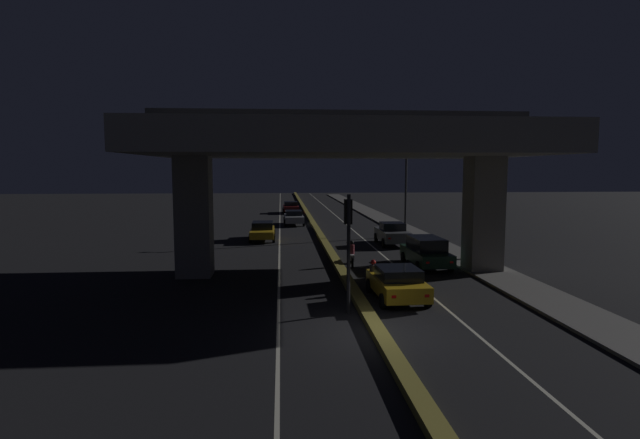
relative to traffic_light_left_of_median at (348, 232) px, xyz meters
name	(u,v)px	position (x,y,z in m)	size (l,w,h in m)	color
ground_plane	(377,334)	(0.66, -2.58, -3.16)	(200.00, 200.00, 0.00)	black
lane_line_left_inner	(280,223)	(-2.69, 32.42, -3.16)	(0.12, 126.00, 0.00)	beige
lane_line_right_inner	(344,223)	(4.01, 32.42, -3.16)	(0.12, 126.00, 0.00)	beige
median_divider	(312,222)	(0.66, 32.42, -3.03)	(0.52, 126.00, 0.26)	olive
sidewalk_right	(405,230)	(8.70, 25.42, -3.10)	(2.59, 126.00, 0.12)	#5B5956
elevated_overpass	(342,148)	(0.66, 7.35, 3.49)	(19.96, 12.33, 8.62)	gray
traffic_light_left_of_median	(348,232)	(0.00, 0.00, 0.00)	(0.30, 0.49, 4.62)	black
street_lamp	(403,175)	(7.45, 21.50, 1.89)	(1.94, 0.32, 8.68)	#2D2D30
car_taxi_yellow_lead	(397,283)	(2.36, 1.74, -2.41)	(2.12, 4.12, 1.44)	gold
car_dark_green_second	(426,251)	(5.71, 8.83, -2.29)	(2.07, 4.74, 1.69)	black
car_grey_third	(392,233)	(5.63, 17.26, -2.33)	(2.06, 4.39, 1.64)	#515459
car_taxi_yellow_lead_oncoming	(263,231)	(-4.02, 20.40, -2.41)	(1.98, 4.62, 1.42)	gold
car_silver_second_oncoming	(294,217)	(-1.28, 30.92, -2.40)	(2.05, 4.51, 1.42)	gray
car_dark_red_third_oncoming	(291,207)	(-1.32, 44.43, -2.41)	(2.14, 4.13, 1.44)	#591414
motorcycle_blue_filtering_near	(373,278)	(1.59, 3.20, -2.53)	(0.34, 1.88, 1.48)	black
motorcycle_white_filtering_mid	(352,255)	(1.49, 9.41, -2.54)	(0.34, 1.94, 1.46)	black
pedestrian_on_sidewalk	(470,246)	(8.90, 10.49, -2.25)	(0.39, 0.39, 1.59)	black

